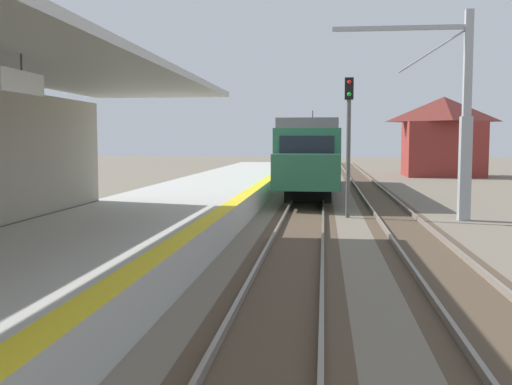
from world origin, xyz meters
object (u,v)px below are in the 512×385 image
rail_signal_post (349,132)px  catenary_pylon_far_side (458,121)px  approaching_train (311,153)px  distant_trackside_house (443,135)px

rail_signal_post → catenary_pylon_far_side: size_ratio=0.69×
catenary_pylon_far_side → approaching_train: bearing=114.7°
rail_signal_post → distant_trackside_house: bearing=72.7°
catenary_pylon_far_side → rail_signal_post: bearing=175.4°
rail_signal_post → catenary_pylon_far_side: 3.89m
approaching_train → catenary_pylon_far_side: catenary_pylon_far_side is taller
rail_signal_post → catenary_pylon_far_side: catenary_pylon_far_side is taller
rail_signal_post → catenary_pylon_far_side: bearing=-4.6°
approaching_train → rail_signal_post: rail_signal_post is taller
approaching_train → catenary_pylon_far_side: bearing=-65.3°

